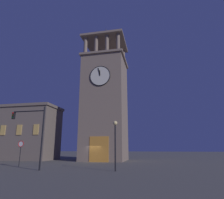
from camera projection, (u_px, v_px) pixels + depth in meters
The scene contains 6 objects.
ground_plane at pixel (93, 162), 30.55m from camera, with size 200.00×200.00×0.00m, color #56544F.
clocktower at pixel (105, 105), 36.57m from camera, with size 8.09×8.46×26.48m.
adjacent_wing_building at pixel (15, 133), 38.17m from camera, with size 17.06×6.93×10.16m.
traffic_signal_near at pixel (33, 127), 20.36m from camera, with size 3.87×0.41×6.46m.
street_lamp at pixel (115, 135), 19.25m from camera, with size 0.44×0.44×4.83m.
no_horn_sign at pixel (21, 146), 23.74m from camera, with size 0.78×0.14×3.05m.
Camera 1 is at (-9.46, 30.76, 2.15)m, focal length 30.98 mm.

